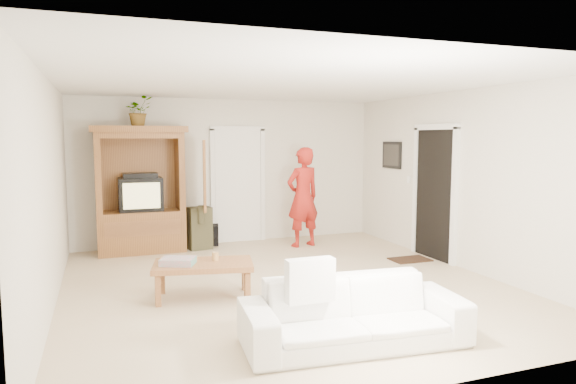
% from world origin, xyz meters
% --- Properties ---
extents(floor, '(6.00, 6.00, 0.00)m').
position_xyz_m(floor, '(0.00, 0.00, 0.00)').
color(floor, tan).
rests_on(floor, ground).
extents(ceiling, '(6.00, 6.00, 0.00)m').
position_xyz_m(ceiling, '(0.00, 0.00, 2.60)').
color(ceiling, white).
rests_on(ceiling, floor).
extents(wall_back, '(5.50, 0.00, 5.50)m').
position_xyz_m(wall_back, '(0.00, 3.00, 1.30)').
color(wall_back, silver).
rests_on(wall_back, floor).
extents(wall_front, '(5.50, 0.00, 5.50)m').
position_xyz_m(wall_front, '(0.00, -3.00, 1.30)').
color(wall_front, silver).
rests_on(wall_front, floor).
extents(wall_left, '(0.00, 6.00, 6.00)m').
position_xyz_m(wall_left, '(-2.75, 0.00, 1.30)').
color(wall_left, silver).
rests_on(wall_left, floor).
extents(wall_right, '(0.00, 6.00, 6.00)m').
position_xyz_m(wall_right, '(2.75, 0.00, 1.30)').
color(wall_right, silver).
rests_on(wall_right, floor).
extents(armoire, '(1.82, 1.14, 2.10)m').
position_xyz_m(armoire, '(-1.58, 2.66, 0.91)').
color(armoire, brown).
rests_on(armoire, floor).
extents(door_back, '(0.85, 0.05, 2.04)m').
position_xyz_m(door_back, '(0.15, 2.97, 1.02)').
color(door_back, white).
rests_on(door_back, floor).
extents(doorway_right, '(0.05, 0.90, 2.04)m').
position_xyz_m(doorway_right, '(2.73, 0.60, 1.02)').
color(doorway_right, black).
rests_on(doorway_right, floor).
extents(framed_picture, '(0.03, 0.60, 0.48)m').
position_xyz_m(framed_picture, '(2.73, 1.90, 1.60)').
color(framed_picture, black).
rests_on(framed_picture, wall_right).
extents(doormat, '(0.60, 0.40, 0.02)m').
position_xyz_m(doormat, '(2.30, 0.60, 0.01)').
color(doormat, '#382316').
rests_on(doormat, floor).
extents(plant, '(0.57, 0.56, 0.48)m').
position_xyz_m(plant, '(-1.60, 2.63, 2.34)').
color(plant, '#4C7238').
rests_on(plant, armoire).
extents(man, '(0.71, 0.55, 1.75)m').
position_xyz_m(man, '(1.11, 2.15, 0.87)').
color(man, '#A31D15').
rests_on(man, floor).
extents(sofa, '(2.12, 0.98, 0.60)m').
position_xyz_m(sofa, '(-0.05, -2.04, 0.30)').
color(sofa, white).
rests_on(sofa, floor).
extents(coffee_table, '(1.27, 0.85, 0.43)m').
position_xyz_m(coffee_table, '(-1.10, -0.18, 0.38)').
color(coffee_table, '#9B6135').
rests_on(coffee_table, floor).
extents(towel, '(0.46, 0.41, 0.08)m').
position_xyz_m(towel, '(-1.40, -0.18, 0.47)').
color(towel, '#EE4F6F').
rests_on(towel, coffee_table).
extents(candle, '(0.08, 0.08, 0.10)m').
position_xyz_m(candle, '(-0.94, -0.13, 0.48)').
color(candle, tan).
rests_on(candle, coffee_table).
extents(backpack_black, '(0.33, 0.23, 0.37)m').
position_xyz_m(backpack_black, '(-0.43, 2.74, 0.18)').
color(backpack_black, black).
rests_on(backpack_black, floor).
extents(backpack_olive, '(0.43, 0.34, 0.73)m').
position_xyz_m(backpack_olive, '(-0.65, 2.54, 0.36)').
color(backpack_olive, '#47442B').
rests_on(backpack_olive, floor).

